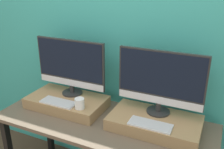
{
  "coord_description": "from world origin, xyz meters",
  "views": [
    {
      "loc": [
        0.76,
        -1.15,
        1.77
      ],
      "look_at": [
        0.0,
        0.48,
        1.06
      ],
      "focal_mm": 40.0,
      "sensor_mm": 36.0,
      "label": 1
    }
  ],
  "objects_px": {
    "keyboard_left": "(58,102)",
    "mug": "(80,103)",
    "monitor_left": "(70,65)",
    "keyboard_right": "(150,124)",
    "monitor_right": "(160,80)"
  },
  "relations": [
    {
      "from": "keyboard_left",
      "to": "mug",
      "type": "xyz_separation_m",
      "value": [
        0.2,
        -0.0,
        0.03
      ]
    },
    {
      "from": "monitor_left",
      "to": "keyboard_right",
      "type": "bearing_deg",
      "value": -14.5
    },
    {
      "from": "monitor_left",
      "to": "monitor_right",
      "type": "bearing_deg",
      "value": 0.0
    },
    {
      "from": "monitor_left",
      "to": "mug",
      "type": "height_order",
      "value": "monitor_left"
    },
    {
      "from": "monitor_left",
      "to": "keyboard_left",
      "type": "distance_m",
      "value": 0.32
    },
    {
      "from": "monitor_left",
      "to": "keyboard_left",
      "type": "xyz_separation_m",
      "value": [
        0.0,
        -0.2,
        -0.25
      ]
    },
    {
      "from": "monitor_left",
      "to": "monitor_right",
      "type": "distance_m",
      "value": 0.76
    },
    {
      "from": "keyboard_left",
      "to": "monitor_right",
      "type": "relative_size",
      "value": 0.47
    },
    {
      "from": "monitor_right",
      "to": "keyboard_right",
      "type": "relative_size",
      "value": 2.13
    },
    {
      "from": "mug",
      "to": "monitor_right",
      "type": "xyz_separation_m",
      "value": [
        0.56,
        0.2,
        0.22
      ]
    },
    {
      "from": "keyboard_left",
      "to": "mug",
      "type": "bearing_deg",
      "value": -0.0
    },
    {
      "from": "monitor_right",
      "to": "mug",
      "type": "bearing_deg",
      "value": -160.68
    },
    {
      "from": "keyboard_left",
      "to": "mug",
      "type": "distance_m",
      "value": 0.2
    },
    {
      "from": "keyboard_left",
      "to": "monitor_right",
      "type": "xyz_separation_m",
      "value": [
        0.76,
        0.2,
        0.25
      ]
    },
    {
      "from": "monitor_left",
      "to": "keyboard_right",
      "type": "xyz_separation_m",
      "value": [
        0.76,
        -0.2,
        -0.25
      ]
    }
  ]
}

